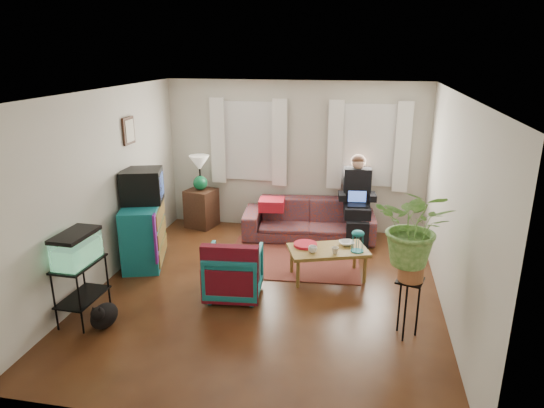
% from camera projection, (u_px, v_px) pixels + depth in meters
% --- Properties ---
extents(floor, '(4.50, 5.00, 0.01)m').
position_uv_depth(floor, '(266.00, 291.00, 6.49)').
color(floor, '#4F2B14').
rests_on(floor, ground).
extents(ceiling, '(4.50, 5.00, 0.01)m').
position_uv_depth(ceiling, '(266.00, 93.00, 5.69)').
color(ceiling, white).
rests_on(ceiling, wall_back).
extents(wall_back, '(4.50, 0.01, 2.60)m').
position_uv_depth(wall_back, '(295.00, 157.00, 8.43)').
color(wall_back, silver).
rests_on(wall_back, floor).
extents(wall_front, '(4.50, 0.01, 2.60)m').
position_uv_depth(wall_front, '(202.00, 292.00, 3.75)').
color(wall_front, silver).
rests_on(wall_front, floor).
extents(wall_left, '(0.01, 5.00, 2.60)m').
position_uv_depth(wall_left, '(102.00, 189.00, 6.49)').
color(wall_left, silver).
rests_on(wall_left, floor).
extents(wall_right, '(0.01, 5.00, 2.60)m').
position_uv_depth(wall_right, '(454.00, 209.00, 5.69)').
color(wall_right, silver).
rests_on(wall_right, floor).
extents(window_left, '(1.08, 0.04, 1.38)m').
position_uv_depth(window_left, '(249.00, 141.00, 8.47)').
color(window_left, white).
rests_on(window_left, wall_back).
extents(window_right, '(1.08, 0.04, 1.38)m').
position_uv_depth(window_right, '(369.00, 145.00, 8.11)').
color(window_right, white).
rests_on(window_right, wall_back).
extents(curtains_left, '(1.36, 0.06, 1.50)m').
position_uv_depth(curtains_left, '(248.00, 142.00, 8.40)').
color(curtains_left, white).
rests_on(curtains_left, wall_back).
extents(curtains_right, '(1.36, 0.06, 1.50)m').
position_uv_depth(curtains_right, '(369.00, 146.00, 8.03)').
color(curtains_right, white).
rests_on(curtains_right, wall_back).
extents(picture_frame, '(0.04, 0.32, 0.40)m').
position_uv_depth(picture_frame, '(129.00, 131.00, 7.08)').
color(picture_frame, '#3D2616').
rests_on(picture_frame, wall_left).
extents(area_rug, '(2.10, 1.73, 0.01)m').
position_uv_depth(area_rug, '(293.00, 258.00, 7.50)').
color(area_rug, brown).
rests_on(area_rug, floor).
extents(sofa, '(2.27, 1.08, 0.86)m').
position_uv_depth(sofa, '(309.00, 213.00, 8.21)').
color(sofa, brown).
rests_on(sofa, floor).
extents(seated_person, '(0.61, 0.73, 1.31)m').
position_uv_depth(seated_person, '(357.00, 202.00, 8.08)').
color(seated_person, black).
rests_on(seated_person, sofa).
extents(side_table, '(0.58, 0.58, 0.69)m').
position_uv_depth(side_table, '(202.00, 208.00, 8.76)').
color(side_table, '#422819').
rests_on(side_table, floor).
extents(table_lamp, '(0.43, 0.43, 0.63)m').
position_uv_depth(table_lamp, '(200.00, 174.00, 8.56)').
color(table_lamp, white).
rests_on(table_lamp, side_table).
extents(dresser, '(0.79, 1.13, 0.93)m').
position_uv_depth(dresser, '(144.00, 233.00, 7.23)').
color(dresser, '#136D73').
rests_on(dresser, floor).
extents(crt_tv, '(0.69, 0.65, 0.49)m').
position_uv_depth(crt_tv, '(142.00, 186.00, 7.12)').
color(crt_tv, black).
rests_on(crt_tv, dresser).
extents(aquarium_stand, '(0.39, 0.67, 0.73)m').
position_uv_depth(aquarium_stand, '(82.00, 291.00, 5.72)').
color(aquarium_stand, black).
rests_on(aquarium_stand, floor).
extents(aquarium, '(0.35, 0.61, 0.38)m').
position_uv_depth(aquarium, '(76.00, 248.00, 5.55)').
color(aquarium, '#7FD899').
rests_on(aquarium, aquarium_stand).
extents(black_cat, '(0.33, 0.45, 0.35)m').
position_uv_depth(black_cat, '(104.00, 313.00, 5.60)').
color(black_cat, black).
rests_on(black_cat, floor).
extents(armchair, '(0.75, 0.71, 0.72)m').
position_uv_depth(armchair, '(234.00, 270.00, 6.28)').
color(armchair, '#105364').
rests_on(armchair, floor).
extents(serape_throw, '(0.73, 0.23, 0.59)m').
position_uv_depth(serape_throw, '(230.00, 269.00, 5.98)').
color(serape_throw, '#9E0A0A').
rests_on(serape_throw, armchair).
extents(coffee_table, '(1.21, 0.91, 0.44)m').
position_uv_depth(coffee_table, '(328.00, 263.00, 6.80)').
color(coffee_table, brown).
rests_on(coffee_table, floor).
extents(cup_a, '(0.15, 0.15, 0.10)m').
position_uv_depth(cup_a, '(313.00, 249.00, 6.59)').
color(cup_a, white).
rests_on(cup_a, coffee_table).
extents(cup_b, '(0.12, 0.12, 0.09)m').
position_uv_depth(cup_b, '(335.00, 250.00, 6.56)').
color(cup_b, beige).
rests_on(cup_b, coffee_table).
extents(bowl, '(0.27, 0.27, 0.05)m').
position_uv_depth(bowl, '(346.00, 243.00, 6.86)').
color(bowl, white).
rests_on(bowl, coffee_table).
extents(snack_tray, '(0.42, 0.42, 0.04)m').
position_uv_depth(snack_tray, '(305.00, 245.00, 6.82)').
color(snack_tray, '#B21414').
rests_on(snack_tray, coffee_table).
extents(birdcage, '(0.22, 0.22, 0.31)m').
position_uv_depth(birdcage, '(358.00, 241.00, 6.60)').
color(birdcage, '#115B6B').
rests_on(birdcage, coffee_table).
extents(plant_stand, '(0.37, 0.37, 0.70)m').
position_uv_depth(plant_stand, '(407.00, 308.00, 5.38)').
color(plant_stand, black).
rests_on(plant_stand, floor).
extents(potted_plant, '(0.96, 0.89, 0.88)m').
position_uv_depth(potted_plant, '(414.00, 239.00, 5.12)').
color(potted_plant, '#599947').
rests_on(potted_plant, plant_stand).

